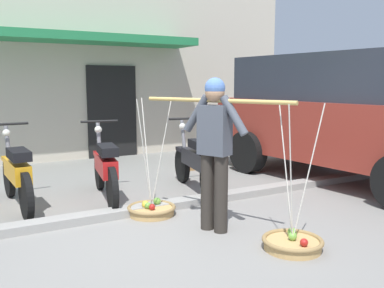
{
  "coord_description": "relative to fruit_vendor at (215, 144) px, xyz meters",
  "views": [
    {
      "loc": [
        -2.1,
        -4.15,
        1.65
      ],
      "look_at": [
        0.58,
        0.6,
        0.85
      ],
      "focal_mm": 39.78,
      "sensor_mm": 36.0,
      "label": 1
    }
  ],
  "objects": [
    {
      "name": "ground_plane",
      "position": [
        -0.37,
        0.28,
        -0.98
      ],
      "size": [
        90.0,
        90.0,
        0.0
      ],
      "primitive_type": "plane",
      "color": "gray"
    },
    {
      "name": "wooden_crate",
      "position": [
        1.55,
        3.1,
        -0.82
      ],
      "size": [
        0.44,
        0.36,
        0.32
      ],
      "primitive_type": "cube",
      "color": "olive",
      "rests_on": "ground"
    },
    {
      "name": "fruit_basket_left_side",
      "position": [
        -0.38,
        0.85,
        -0.9
      ],
      "size": [
        0.61,
        0.61,
        1.45
      ],
      "color": "tan",
      "rests_on": "ground"
    },
    {
      "name": "storefront_building",
      "position": [
        -1.35,
        7.64,
        1.12
      ],
      "size": [
        13.0,
        6.0,
        4.2
      ],
      "color": "beige",
      "rests_on": "ground"
    },
    {
      "name": "sidewalk_curb",
      "position": [
        -0.37,
        0.98,
        -0.93
      ],
      "size": [
        20.0,
        0.24,
        0.1
      ],
      "primitive_type": "cube",
      "color": "gray",
      "rests_on": "ground"
    },
    {
      "name": "motorcycle_third_in_row",
      "position": [
        -0.66,
        1.81,
        -0.53
      ],
      "size": [
        0.55,
        1.81,
        1.09
      ],
      "color": "black",
      "rests_on": "ground"
    },
    {
      "name": "motorcycle_end_of_row",
      "position": [
        0.67,
        1.58,
        -0.53
      ],
      "size": [
        0.56,
        1.8,
        1.09
      ],
      "color": "black",
      "rests_on": "ground"
    },
    {
      "name": "motorcycle_second_in_row",
      "position": [
        -1.79,
        2.01,
        -0.53
      ],
      "size": [
        0.54,
        1.82,
        1.09
      ],
      "color": "black",
      "rests_on": "ground"
    },
    {
      "name": "fruit_basket_right_side",
      "position": [
        0.38,
        -0.85,
        -0.9
      ],
      "size": [
        0.61,
        0.61,
        1.45
      ],
      "color": "tan",
      "rests_on": "ground"
    },
    {
      "name": "parked_truck",
      "position": [
        3.27,
        0.99,
        0.15
      ],
      "size": [
        2.49,
        4.95,
        2.1
      ],
      "color": "maroon",
      "rests_on": "ground"
    },
    {
      "name": "fruit_vendor",
      "position": [
        0.0,
        0.0,
        0.0
      ],
      "size": [
        0.8,
        1.72,
        1.7
      ],
      "color": "#2D2823",
      "rests_on": "ground"
    }
  ]
}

